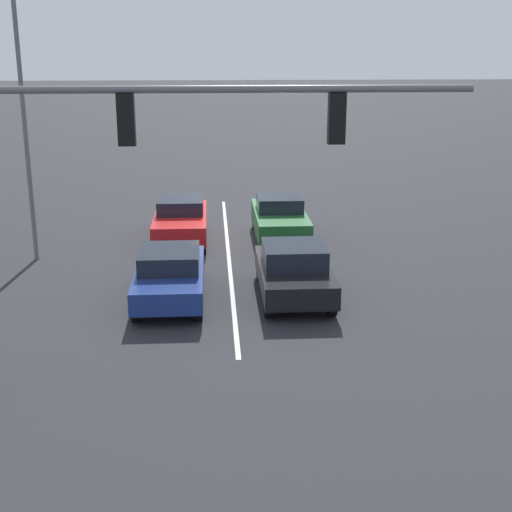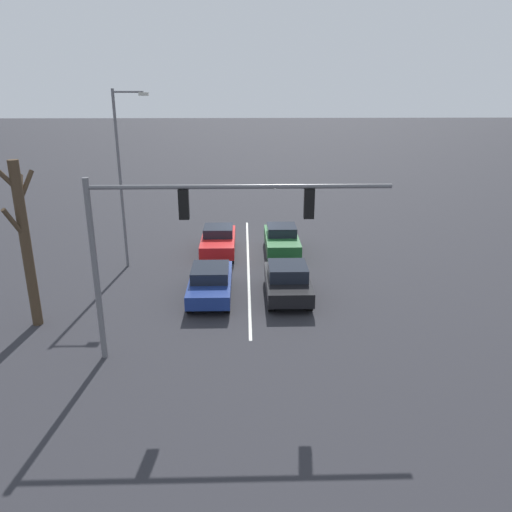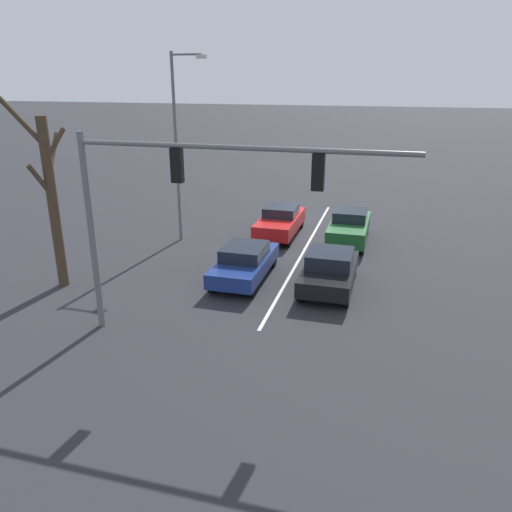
# 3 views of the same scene
# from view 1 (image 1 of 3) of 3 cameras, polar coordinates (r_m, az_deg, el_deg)

# --- Properties ---
(ground_plane) EXTENTS (240.00, 240.00, 0.00)m
(ground_plane) POSITION_cam_1_polar(r_m,az_deg,el_deg) (25.84, -2.35, 1.54)
(ground_plane) COLOR #28282D
(lane_stripe_left_divider) EXTENTS (0.12, 16.55, 0.01)m
(lane_stripe_left_divider) POSITION_cam_1_polar(r_m,az_deg,el_deg) (23.65, -2.21, 0.13)
(lane_stripe_left_divider) COLOR silver
(lane_stripe_left_divider) RESTS_ON ground_plane
(car_navy_midlane_front) EXTENTS (1.81, 4.34, 1.40)m
(car_navy_midlane_front) POSITION_cam_1_polar(r_m,az_deg,el_deg) (19.45, -6.90, -1.43)
(car_navy_midlane_front) COLOR navy
(car_navy_midlane_front) RESTS_ON ground_plane
(car_black_leftlane_front) EXTENTS (1.88, 4.03, 1.48)m
(car_black_leftlane_front) POSITION_cam_1_polar(r_m,az_deg,el_deg) (19.48, 3.05, -1.20)
(car_black_leftlane_front) COLOR black
(car_black_leftlane_front) RESTS_ON ground_plane
(car_darkgreen_leftlane_second) EXTENTS (1.77, 4.40, 1.57)m
(car_darkgreen_leftlane_second) POSITION_cam_1_polar(r_m,az_deg,el_deg) (25.19, 1.91, 3.00)
(car_darkgreen_leftlane_second) COLOR #1E5928
(car_darkgreen_leftlane_second) RESTS_ON ground_plane
(car_red_midlane_second) EXTENTS (1.81, 4.41, 1.49)m
(car_red_midlane_second) POSITION_cam_1_polar(r_m,az_deg,el_deg) (25.27, -6.04, 2.88)
(car_red_midlane_second) COLOR red
(car_red_midlane_second) RESTS_ON ground_plane
(traffic_signal_gantry) EXTENTS (9.53, 0.37, 6.20)m
(traffic_signal_gantry) POSITION_cam_1_polar(r_m,az_deg,el_deg) (13.67, -10.54, 7.55)
(traffic_signal_gantry) COLOR slate
(traffic_signal_gantry) RESTS_ON ground_plane
(street_lamp_right_shoulder) EXTENTS (1.71, 0.24, 8.72)m
(street_lamp_right_shoulder) POSITION_cam_1_polar(r_m,az_deg,el_deg) (23.28, -17.77, 11.52)
(street_lamp_right_shoulder) COLOR slate
(street_lamp_right_shoulder) RESTS_ON ground_plane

